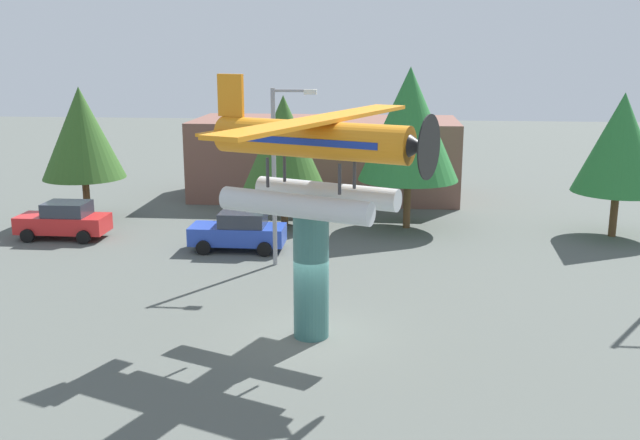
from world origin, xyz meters
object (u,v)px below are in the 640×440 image
Objects in this scene: car_mid_blue at (239,231)px; tree_west at (82,133)px; streetlight_primary at (279,164)px; tree_center_back at (409,124)px; tree_far_east at (621,143)px; car_near_red at (64,220)px; display_pedestal at (311,275)px; tree_east at (284,142)px; floatplane_monument at (315,156)px; storefront_building at (325,158)px.

car_mid_blue is 0.61× the size of tree_west.
streetlight_primary reaches higher than car_mid_blue.
tree_center_back reaches higher than tree_far_east.
car_near_red is 0.61× the size of tree_west.
display_pedestal is 10.45m from car_mid_blue.
tree_center_back is at bearing 51.72° from streetlight_primary.
streetlight_primary is 1.11× the size of tree_east.
car_near_red is 0.64× the size of tree_east.
car_mid_blue is (8.66, -1.25, 0.00)m from car_near_red.
streetlight_primary is at bearing 128.64° from floatplane_monument.
tree_center_back is (3.34, 14.31, 3.18)m from display_pedestal.
tree_far_east is at bearing -30.20° from storefront_building.
tree_far_east is (14.56, -8.47, 2.16)m from storefront_building.
display_pedestal is 0.96× the size of car_mid_blue.
car_mid_blue is 6.04m from tree_east.
display_pedestal is at bearing -78.72° from tree_east.
floatplane_monument is 22.36m from storefront_building.
tree_west is (-13.46, 14.56, -1.14)m from floatplane_monument.
car_near_red is at bearing -135.55° from storefront_building.
display_pedestal is 0.26× the size of storefront_building.
floatplane_monument is 0.64× the size of storefront_building.
tree_center_back is at bearing 76.88° from display_pedestal.
tree_west is at bearing 147.96° from streetlight_primary.
floatplane_monument reaches higher than storefront_building.
tree_far_east is (17.37, 4.04, 3.61)m from car_mid_blue.
streetlight_primary is at bearing -92.63° from storefront_building.
tree_center_back reaches higher than tree_east.
tree_far_east is (13.03, 13.58, -1.22)m from floatplane_monument.
tree_far_east reaches higher than tree_east.
storefront_building reaches higher than car_mid_blue.
tree_far_east is (15.22, 6.08, 0.22)m from streetlight_primary.
streetlight_primary is 13.29m from tree_west.
streetlight_primary reaches higher than car_near_red.
floatplane_monument is at bearing -102.62° from tree_center_back.
floatplane_monument reaches higher than streetlight_primary.
car_mid_blue is 0.27× the size of storefront_building.
tree_east reaches higher than car_near_red.
storefront_building is at bearing -102.69° from car_mid_blue.
tree_center_back reaches higher than storefront_building.
tree_west is at bearing 155.10° from floatplane_monument.
tree_far_east is at bearing 68.52° from floatplane_monument.
streetlight_primary is (-2.20, 7.50, -1.45)m from floatplane_monument.
floatplane_monument reaches higher than car_near_red.
streetlight_primary reaches higher than storefront_building.
floatplane_monument reaches higher than tree_center_back.
tree_far_east reaches higher than car_mid_blue.
tree_west is at bearing 179.33° from tree_center_back.
tree_center_back is at bearing -167.59° from car_near_red.
tree_east is (10.03, 3.56, 3.37)m from car_near_red.
tree_west reaches higher than tree_far_east.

